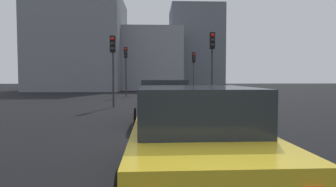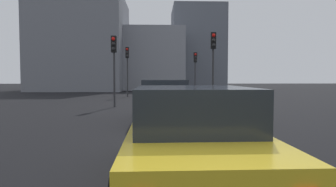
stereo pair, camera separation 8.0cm
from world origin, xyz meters
name	(u,v)px [view 1 (the left image)]	position (x,y,z in m)	size (l,w,h in m)	color
car_grey_lead	(164,101)	(8.12, 0.06, 0.74)	(4.61, 2.01, 1.54)	slate
car_yellow_second	(193,137)	(1.61, -0.18, 0.72)	(4.52, 2.06, 1.48)	gold
traffic_light_near_left	(126,61)	(22.24, 2.79, 2.99)	(0.32, 0.28, 4.17)	#2D2D30
traffic_light_near_right	(212,53)	(13.58, -2.79, 2.96)	(0.32, 0.29, 4.12)	#2D2D30
traffic_light_far_left	(194,65)	(24.03, -3.15, 2.81)	(0.32, 0.30, 3.90)	#2D2D30
traffic_light_far_right	(113,56)	(13.53, 2.66, 2.80)	(0.32, 0.29, 3.89)	#2D2D30
building_facade_left	(195,48)	(43.90, -6.00, 6.21)	(8.63, 7.72, 12.42)	slate
building_facade_center	(143,61)	(40.59, 2.00, 4.10)	(12.14, 10.61, 8.19)	gray
building_facade_right	(81,45)	(37.00, 10.00, 5.98)	(12.26, 10.94, 11.95)	slate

